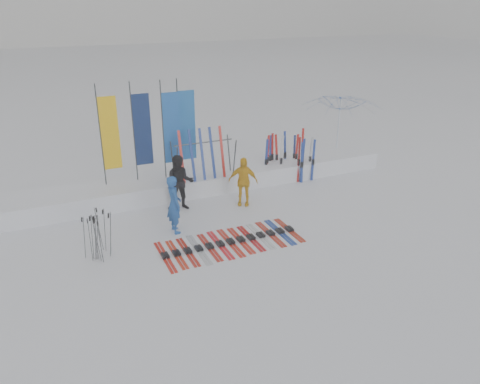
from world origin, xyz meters
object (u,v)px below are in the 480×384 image
ski_rack (204,154)px  tent_canopy (340,129)px  person_black (180,183)px  ski_row (230,242)px  person_blue (174,204)px  person_yellow (243,181)px

ski_rack → tent_canopy: bearing=7.8°
person_black → ski_row: size_ratio=0.46×
person_black → ski_rack: size_ratio=0.86×
ski_row → ski_rack: 3.87m
person_blue → person_black: bearing=-25.9°
person_black → ski_row: (0.53, -2.67, -0.84)m
person_blue → ski_rack: (1.74, 2.31, 0.55)m
tent_canopy → ski_rack: tent_canopy is taller
person_yellow → ski_rack: 1.70m
person_yellow → person_black: bearing=-163.8°
person_yellow → ski_rack: size_ratio=0.77×
person_blue → person_yellow: 2.69m
person_blue → ski_rack: 2.94m
tent_canopy → person_blue: bearing=-158.0°
tent_canopy → ski_row: (-6.58, -4.40, -1.35)m
ski_row → ski_rack: bearing=80.5°
ski_row → ski_rack: size_ratio=1.87×
person_yellow → ski_row: 2.70m
person_yellow → ski_rack: bearing=149.7°
tent_canopy → ski_rack: bearing=-172.2°
person_blue → person_black: 1.52m
tent_canopy → person_black: bearing=-166.3°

